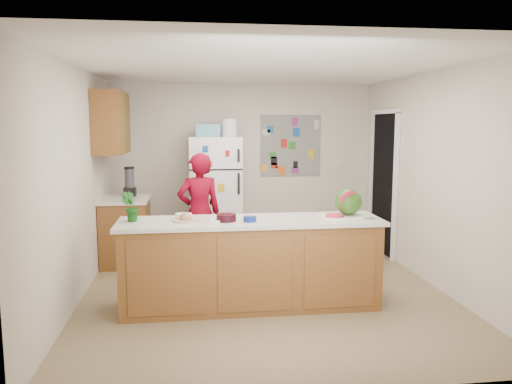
{
  "coord_description": "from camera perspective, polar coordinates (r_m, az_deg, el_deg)",
  "views": [
    {
      "loc": [
        -0.78,
        -5.45,
        1.88
      ],
      "look_at": [
        -0.06,
        0.2,
        1.11
      ],
      "focal_mm": 35.0,
      "sensor_mm": 36.0,
      "label": 1
    }
  ],
  "objects": [
    {
      "name": "watermelon",
      "position": [
        5.33,
        10.52,
        -1.1
      ],
      "size": [
        0.28,
        0.28,
        0.28
      ],
      "primitive_type": "sphere",
      "color": "#32621B",
      "rests_on": "cutting_board"
    },
    {
      "name": "keys",
      "position": [
        5.21,
        12.83,
        -2.99
      ],
      "size": [
        0.1,
        0.05,
        0.01
      ],
      "primitive_type": "cube",
      "rotation": [
        0.0,
        0.0,
        -0.12
      ],
      "color": "gray",
      "rests_on": "peninsula_top"
    },
    {
      "name": "person",
      "position": [
        6.38,
        -6.5,
        -2.4
      ],
      "size": [
        0.62,
        0.47,
        1.53
      ],
      "primitive_type": "imported",
      "rotation": [
        0.0,
        0.0,
        3.34
      ],
      "color": "maroon",
      "rests_on": "floor"
    },
    {
      "name": "fridge_top_bin",
      "position": [
        7.33,
        -5.54,
        7.0
      ],
      "size": [
        0.35,
        0.28,
        0.18
      ],
      "primitive_type": "cube",
      "color": "#5999B2",
      "rests_on": "refrigerator"
    },
    {
      "name": "photo_collage",
      "position": [
        7.84,
        3.97,
        5.31
      ],
      "size": [
        0.95,
        0.01,
        0.95
      ],
      "primitive_type": "cube",
      "color": "slate",
      "rests_on": "wall_back"
    },
    {
      "name": "wall_back",
      "position": [
        7.77,
        -1.52,
        3.09
      ],
      "size": [
        4.0,
        0.02,
        2.5
      ],
      "primitive_type": "cube",
      "color": "beige",
      "rests_on": "ground"
    },
    {
      "name": "plate",
      "position": [
        5.04,
        -8.04,
        -3.22
      ],
      "size": [
        0.31,
        0.31,
        0.02
      ],
      "primitive_type": "cylinder",
      "rotation": [
        0.0,
        0.0,
        -0.16
      ],
      "color": "beige",
      "rests_on": "peninsula_top"
    },
    {
      "name": "cutting_board",
      "position": [
        5.32,
        9.93,
        -2.71
      ],
      "size": [
        0.49,
        0.41,
        0.01
      ],
      "primitive_type": "cube",
      "rotation": [
        0.0,
        0.0,
        0.23
      ],
      "color": "silver",
      "rests_on": "peninsula_top"
    },
    {
      "name": "cobalt_bowl",
      "position": [
        4.96,
        -0.7,
        -3.11
      ],
      "size": [
        0.17,
        0.17,
        0.05
      ],
      "primitive_type": "cylinder",
      "rotation": [
        0.0,
        0.0,
        0.32
      ],
      "color": "navy",
      "rests_on": "peninsula_top"
    },
    {
      "name": "refrigerator",
      "position": [
        7.41,
        -4.67,
        -0.28
      ],
      "size": [
        0.75,
        0.7,
        1.7
      ],
      "primitive_type": "cube",
      "color": "silver",
      "rests_on": "floor"
    },
    {
      "name": "peninsula_top",
      "position": [
        5.08,
        -0.59,
        -3.38
      ],
      "size": [
        2.68,
        0.7,
        0.04
      ],
      "primitive_type": "cube",
      "color": "silver",
      "rests_on": "peninsula_base"
    },
    {
      "name": "wall_left",
      "position": [
        5.62,
        -19.88,
        0.85
      ],
      "size": [
        0.02,
        4.5,
        2.5
      ],
      "primitive_type": "cube",
      "color": "beige",
      "rests_on": "ground"
    },
    {
      "name": "potted_plant",
      "position": [
        5.1,
        -14.17,
        -1.65
      ],
      "size": [
        0.17,
        0.14,
        0.3
      ],
      "primitive_type": "imported",
      "rotation": [
        0.0,
        0.0,
        3.1
      ],
      "color": "#103F0D",
      "rests_on": "peninsula_top"
    },
    {
      "name": "side_counter_top",
      "position": [
        6.93,
        -14.76,
        -0.81
      ],
      "size": [
        0.64,
        0.84,
        0.04
      ],
      "primitive_type": "cube",
      "color": "silver",
      "rests_on": "side_counter_base"
    },
    {
      "name": "wall_right",
      "position": [
        6.15,
        19.72,
        1.41
      ],
      "size": [
        0.02,
        4.5,
        2.5
      ],
      "primitive_type": "cube",
      "color": "beige",
      "rests_on": "ground"
    },
    {
      "name": "cherry_bowl",
      "position": [
        4.99,
        -3.42,
        -2.94
      ],
      "size": [
        0.22,
        0.22,
        0.07
      ],
      "primitive_type": "cylinder",
      "rotation": [
        0.0,
        0.0,
        -0.14
      ],
      "color": "black",
      "rests_on": "peninsula_top"
    },
    {
      "name": "watermelon_slice",
      "position": [
        5.23,
        8.96,
        -2.66
      ],
      "size": [
        0.18,
        0.18,
        0.02
      ],
      "primitive_type": "cylinder",
      "color": "red",
      "rests_on": "cutting_board"
    },
    {
      "name": "blender_appliance",
      "position": [
        7.07,
        -14.24,
        1.08
      ],
      "size": [
        0.13,
        0.13,
        0.38
      ],
      "primitive_type": "cylinder",
      "color": "black",
      "rests_on": "side_counter_top"
    },
    {
      "name": "doorway",
      "position": [
        7.48,
        14.45,
        0.89
      ],
      "size": [
        0.03,
        0.85,
        2.04
      ],
      "primitive_type": "cube",
      "color": "black",
      "rests_on": "ground"
    },
    {
      "name": "paper_towel",
      "position": [
        5.0,
        -4.27,
        -3.23
      ],
      "size": [
        0.18,
        0.17,
        0.02
      ],
      "primitive_type": "cube",
      "rotation": [
        0.0,
        0.0,
        -0.15
      ],
      "color": "silver",
      "rests_on": "peninsula_top"
    },
    {
      "name": "white_bowl",
      "position": [
        5.12,
        -8.28,
        -2.79
      ],
      "size": [
        0.23,
        0.23,
        0.06
      ],
      "primitive_type": "cylinder",
      "rotation": [
        0.0,
        0.0,
        -0.39
      ],
      "color": "silver",
      "rests_on": "peninsula_top"
    },
    {
      "name": "peninsula_base",
      "position": [
        5.19,
        -0.58,
        -8.38
      ],
      "size": [
        2.6,
        0.62,
        0.88
      ],
      "primitive_type": "cube",
      "color": "brown",
      "rests_on": "floor"
    },
    {
      "name": "floor",
      "position": [
        5.82,
        0.83,
        -11.21
      ],
      "size": [
        4.0,
        4.5,
        0.02
      ],
      "primitive_type": "cube",
      "color": "brown",
      "rests_on": "ground"
    },
    {
      "name": "ceiling",
      "position": [
        5.54,
        0.88,
        14.27
      ],
      "size": [
        4.0,
        4.5,
        0.02
      ],
      "primitive_type": "cube",
      "color": "white",
      "rests_on": "wall_back"
    },
    {
      "name": "side_counter_base",
      "position": [
        7.01,
        -14.64,
        -4.45
      ],
      "size": [
        0.6,
        0.8,
        0.86
      ],
      "primitive_type": "cube",
      "color": "brown",
      "rests_on": "floor"
    },
    {
      "name": "upper_cabinets",
      "position": [
        6.83,
        -16.2,
        7.61
      ],
      "size": [
        0.35,
        1.0,
        0.8
      ],
      "primitive_type": "cube",
      "color": "brown",
      "rests_on": "wall_left"
    }
  ]
}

